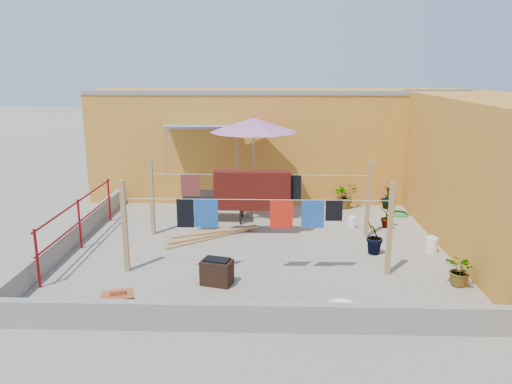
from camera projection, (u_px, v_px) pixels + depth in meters
ground at (258, 247)px, 10.96m from camera, size 80.00×80.00×0.00m
wall_back at (279, 143)px, 15.10m from camera, size 11.00×3.27×3.21m
wall_right at (507, 177)px, 10.40m from camera, size 2.40×9.00×3.20m
parapet_front at (252, 317)px, 7.43m from camera, size 8.30×0.16×0.44m
parapet_left at (74, 235)px, 11.03m from camera, size 0.16×7.30×0.44m
red_railing at (79, 216)px, 10.71m from camera, size 0.05×4.20×1.10m
clothesline_rig at (253, 195)px, 11.23m from camera, size 5.09×2.35×1.80m
patio_umbrella at (253, 125)px, 12.59m from camera, size 2.58×2.58×2.68m
outdoor_table at (215, 196)px, 12.69m from camera, size 1.55×0.78×0.72m
brick_stack at (118, 305)px, 7.87m from camera, size 0.60×0.51×0.45m
lumber_pile at (211, 235)px, 11.51m from camera, size 2.03×1.45×0.14m
brazier at (217, 272)px, 9.03m from camera, size 0.62×0.49×0.49m
white_basin at (341, 308)px, 8.08m from camera, size 0.54×0.54×0.09m
water_jug_a at (432, 245)px, 10.60m from camera, size 0.24×0.24×0.38m
water_jug_b at (352, 222)px, 12.24m from camera, size 0.20×0.20×0.32m
green_hose at (399, 213)px, 13.33m from camera, size 0.54×0.54×0.08m
plant_back_a at (345, 195)px, 13.90m from camera, size 0.83×0.79×0.73m
plant_back_b at (388, 197)px, 13.87m from camera, size 0.43×0.43×0.65m
plant_right_a at (387, 211)px, 12.17m from camera, size 0.52×0.47×0.83m
plant_right_b at (374, 237)px, 10.43m from camera, size 0.55×0.56×0.79m
plant_right_c at (461, 270)px, 8.93m from camera, size 0.70×0.71×0.60m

